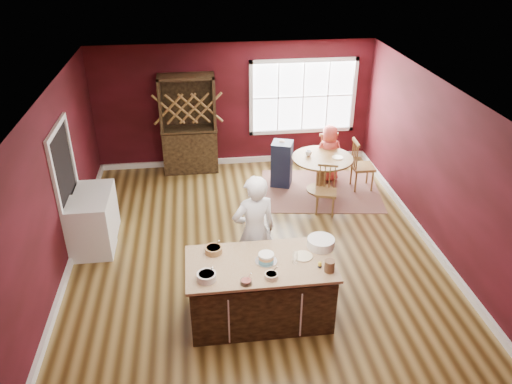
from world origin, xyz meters
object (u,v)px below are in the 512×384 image
at_px(high_chair, 282,163).
at_px(toddler, 282,149).
at_px(baker, 254,232).
at_px(dryer, 97,210).
at_px(seated_woman, 329,153).
at_px(chair_east, 363,165).
at_px(kitchen_island, 260,291).
at_px(chair_north, 325,151).
at_px(chair_south, 326,190).
at_px(washer, 91,228).
at_px(hutch, 189,125).
at_px(dining_table, 322,167).
at_px(layer_cake, 266,258).

bearing_deg(high_chair, toddler, -83.68).
relative_size(baker, dryer, 2.04).
relative_size(seated_woman, dryer, 1.38).
height_order(baker, toddler, baker).
height_order(toddler, dryer, toddler).
bearing_deg(seated_woman, chair_east, 136.49).
xyz_separation_m(kitchen_island, chair_north, (1.99, 4.32, 0.06)).
relative_size(chair_east, high_chair, 1.08).
relative_size(kitchen_island, dryer, 2.21).
xyz_separation_m(chair_south, high_chair, (-0.62, 1.21, 0.03)).
relative_size(chair_south, seated_woman, 0.76).
distance_m(chair_south, washer, 4.20).
bearing_deg(dryer, hutch, 54.52).
distance_m(chair_south, toddler, 1.39).
xyz_separation_m(baker, chair_east, (2.56, 2.75, -0.37)).
bearing_deg(dryer, chair_east, 11.12).
bearing_deg(chair_east, dining_table, 92.05).
height_order(layer_cake, chair_east, chair_east).
bearing_deg(high_chair, layer_cake, -83.91).
xyz_separation_m(chair_north, dryer, (-4.51, -1.81, -0.06)).
xyz_separation_m(layer_cake, chair_south, (1.52, 2.65, -0.51)).
bearing_deg(dining_table, chair_south, -98.17).
distance_m(chair_south, seated_woman, 1.37).
xyz_separation_m(layer_cake, chair_north, (1.91, 4.31, -0.48)).
xyz_separation_m(kitchen_island, washer, (-2.52, 1.87, 0.03)).
xyz_separation_m(kitchen_island, chair_south, (1.60, 2.67, 0.03)).
height_order(dining_table, hutch, hutch).
distance_m(chair_east, toddler, 1.67).
distance_m(kitchen_island, dining_table, 3.90).
distance_m(toddler, hutch, 2.10).
bearing_deg(toddler, layer_cake, -103.02).
relative_size(chair_south, toddler, 3.59).
distance_m(kitchen_island, seated_woman, 4.44).
bearing_deg(layer_cake, dryer, 136.18).
distance_m(kitchen_island, chair_north, 4.76).
xyz_separation_m(seated_woman, hutch, (-2.86, 0.83, 0.45)).
xyz_separation_m(dining_table, washer, (-4.24, -1.63, -0.07)).
bearing_deg(washer, seated_woman, 25.08).
bearing_deg(dining_table, high_chair, 153.41).
height_order(toddler, hutch, hutch).
bearing_deg(toddler, washer, -150.41).
height_order(baker, layer_cake, baker).
distance_m(chair_east, high_chair, 1.64).
bearing_deg(layer_cake, kitchen_island, -170.03).
bearing_deg(seated_woman, kitchen_island, 57.85).
relative_size(dining_table, baker, 0.67).
height_order(kitchen_island, dryer, kitchen_island).
relative_size(high_chair, toddler, 3.81).
distance_m(kitchen_island, chair_east, 4.36).
bearing_deg(high_chair, dryer, -139.56).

